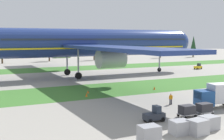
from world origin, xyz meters
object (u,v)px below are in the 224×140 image
(cargo_dolly_second, at_px, (204,108))
(uld_container_2, at_px, (198,127))
(taxiway_marker_2, at_px, (87,95))
(cargo_dolly_lead, at_px, (187,110))
(uld_container_1, at_px, (180,127))
(pushback_tractor, at_px, (198,67))
(catering_truck, at_px, (219,95))
(uld_container_3, at_px, (209,123))
(ground_crew_marshaller, at_px, (171,98))
(baggage_tug, at_px, (154,115))
(taxiway_marker_0, at_px, (154,88))
(taxiway_marker_1, at_px, (88,92))
(uld_container_0, at_px, (149,134))
(airliner, at_px, (81,43))

(cargo_dolly_second, xyz_separation_m, uld_container_2, (-6.56, -6.06, -0.10))
(taxiway_marker_2, bearing_deg, cargo_dolly_lead, -69.33)
(taxiway_marker_2, bearing_deg, uld_container_1, -85.93)
(pushback_tractor, relative_size, uld_container_2, 1.31)
(catering_truck, height_order, uld_container_3, catering_truck)
(ground_crew_marshaller, xyz_separation_m, uld_container_1, (-7.88, -12.05, -0.19))
(pushback_tractor, relative_size, uld_container_3, 1.31)
(baggage_tug, bearing_deg, pushback_tractor, -45.77)
(catering_truck, bearing_deg, baggage_tug, 109.97)
(cargo_dolly_second, relative_size, uld_container_3, 1.11)
(taxiway_marker_0, bearing_deg, uld_container_3, -110.46)
(cargo_dolly_lead, relative_size, uld_container_1, 1.11)
(taxiway_marker_1, bearing_deg, baggage_tug, -88.64)
(cargo_dolly_lead, relative_size, uld_container_3, 1.11)
(taxiway_marker_1, bearing_deg, taxiway_marker_2, -115.72)
(baggage_tug, relative_size, uld_container_0, 1.31)
(ground_crew_marshaller, bearing_deg, taxiway_marker_2, -20.97)
(catering_truck, xyz_separation_m, uld_container_2, (-11.38, -8.27, -1.14))
(catering_truck, distance_m, uld_container_3, 11.71)
(uld_container_0, bearing_deg, cargo_dolly_lead, 31.39)
(taxiway_marker_2, bearing_deg, ground_crew_marshaller, -50.42)
(catering_truck, bearing_deg, uld_container_2, 136.59)
(uld_container_2, distance_m, taxiway_marker_2, 24.77)
(taxiway_marker_1, bearing_deg, catering_truck, -55.43)
(airliner, bearing_deg, cargo_dolly_second, 0.49)
(baggage_tug, relative_size, cargo_dolly_second, 1.18)
(uld_container_3, bearing_deg, ground_crew_marshaller, 72.34)
(cargo_dolly_lead, relative_size, uld_container_0, 1.11)
(airliner, height_order, uld_container_1, airliner)
(catering_truck, height_order, taxiway_marker_0, catering_truck)
(uld_container_1, bearing_deg, uld_container_3, -1.05)
(baggage_tug, height_order, taxiway_marker_1, baggage_tug)
(uld_container_1, height_order, taxiway_marker_0, uld_container_1)
(airliner, height_order, catering_truck, airliner)
(airliner, relative_size, ground_crew_marshaller, 50.81)
(uld_container_2, bearing_deg, cargo_dolly_second, 42.74)
(taxiway_marker_1, bearing_deg, uld_container_1, -89.46)
(baggage_tug, relative_size, taxiway_marker_2, 4.22)
(ground_crew_marshaller, xyz_separation_m, taxiway_marker_2, (-9.56, 11.56, -0.64))
(uld_container_0, distance_m, taxiway_marker_0, 30.65)
(uld_container_2, xyz_separation_m, taxiway_marker_0, (11.52, 25.30, -0.50))
(uld_container_0, height_order, taxiway_marker_0, uld_container_0)
(airliner, distance_m, uld_container_1, 51.38)
(cargo_dolly_lead, height_order, uld_container_0, uld_container_0)
(catering_truck, height_order, taxiway_marker_1, catering_truck)
(pushback_tractor, height_order, taxiway_marker_0, pushback_tractor)
(cargo_dolly_second, bearing_deg, taxiway_marker_0, -13.70)
(uld_container_0, relative_size, uld_container_3, 1.00)
(cargo_dolly_lead, bearing_deg, taxiway_marker_0, -21.51)
(baggage_tug, xyz_separation_m, uld_container_1, (-0.26, -5.23, -0.06))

